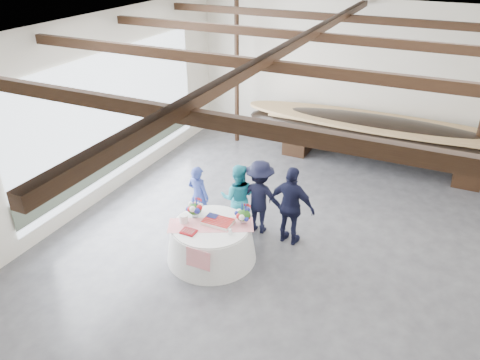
% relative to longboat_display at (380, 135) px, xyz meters
% --- Properties ---
extents(floor, '(10.00, 12.00, 0.01)m').
position_rel_longboat_display_xyz_m(floor, '(-1.04, -5.08, -0.97)').
color(floor, '#3D3D42').
rests_on(floor, ground).
extents(wall_back, '(10.00, 0.02, 4.50)m').
position_rel_longboat_display_xyz_m(wall_back, '(-1.04, 0.92, 1.28)').
color(wall_back, silver).
rests_on(wall_back, ground).
extents(wall_left, '(0.02, 12.00, 4.50)m').
position_rel_longboat_display_xyz_m(wall_left, '(-6.04, -5.08, 1.28)').
color(wall_left, silver).
rests_on(wall_left, ground).
extents(ceiling, '(10.00, 12.00, 0.01)m').
position_rel_longboat_display_xyz_m(ceiling, '(-1.04, -5.08, 3.53)').
color(ceiling, white).
rests_on(ceiling, wall_back).
extents(pavilion_structure, '(9.80, 11.76, 4.50)m').
position_rel_longboat_display_xyz_m(pavilion_structure, '(-1.04, -4.22, 3.03)').
color(pavilion_structure, black).
rests_on(pavilion_structure, ground).
extents(open_bay, '(0.03, 7.00, 3.20)m').
position_rel_longboat_display_xyz_m(open_bay, '(-5.98, -4.08, 0.86)').
color(open_bay, silver).
rests_on(open_bay, ground).
extents(longboat_display, '(8.11, 1.62, 1.52)m').
position_rel_longboat_display_xyz_m(longboat_display, '(0.00, 0.00, 0.00)').
color(longboat_display, black).
rests_on(longboat_display, ground).
extents(banquet_table, '(1.88, 1.88, 0.80)m').
position_rel_longboat_display_xyz_m(banquet_table, '(-2.30, -5.90, -0.57)').
color(banquet_table, silver).
rests_on(banquet_table, ground).
extents(tabletop_items, '(1.79, 1.27, 0.40)m').
position_rel_longboat_display_xyz_m(tabletop_items, '(-2.30, -5.73, -0.02)').
color(tabletop_items, red).
rests_on(tabletop_items, banquet_table).
extents(guest_woman_blue, '(0.59, 0.43, 1.50)m').
position_rel_longboat_display_xyz_m(guest_woman_blue, '(-3.17, -4.90, -0.22)').
color(guest_woman_blue, navy).
rests_on(guest_woman_blue, ground).
extents(guest_woman_teal, '(0.95, 0.84, 1.62)m').
position_rel_longboat_display_xyz_m(guest_woman_teal, '(-2.28, -4.66, -0.16)').
color(guest_woman_teal, teal).
rests_on(guest_woman_teal, ground).
extents(guest_man_left, '(1.18, 0.74, 1.75)m').
position_rel_longboat_display_xyz_m(guest_man_left, '(-1.80, -4.53, -0.10)').
color(guest_man_left, black).
rests_on(guest_man_left, ground).
extents(guest_man_right, '(1.11, 0.57, 1.82)m').
position_rel_longboat_display_xyz_m(guest_man_right, '(-1.01, -4.67, -0.06)').
color(guest_man_right, black).
rests_on(guest_man_right, ground).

